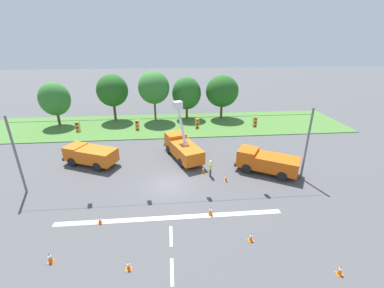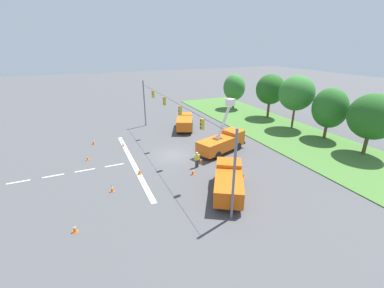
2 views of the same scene
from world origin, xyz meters
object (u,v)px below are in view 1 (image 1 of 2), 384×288
tree_far_east (222,91)px  traffic_cone_lane_edge_a (226,178)px  tree_far_west (55,99)px  traffic_cone_near_bucket (251,237)px  traffic_cone_foreground_left (203,170)px  traffic_cone_mid_left (340,270)px  traffic_cone_far_right (100,220)px  traffic_cone_far_left (50,257)px  utility_truck_support_near (90,155)px  traffic_cone_lane_edge_b (240,158)px  traffic_cone_mid_right (128,265)px  road_worker (210,168)px  tree_west (112,91)px  tree_centre (154,88)px  tree_east (187,93)px  utility_truck_support_far (266,162)px  utility_truck_bucket_lift (182,147)px  traffic_cone_foreground_right (211,211)px

tree_far_east → traffic_cone_lane_edge_a: tree_far_east is taller
tree_far_west → traffic_cone_near_bucket: bearing=-50.1°
traffic_cone_foreground_left → traffic_cone_mid_left: traffic_cone_foreground_left is taller
traffic_cone_far_right → traffic_cone_far_left: bearing=-122.6°
tree_far_east → utility_truck_support_near: (-17.62, -15.89, -3.49)m
traffic_cone_foreground_left → traffic_cone_far_right: size_ratio=1.19×
tree_far_west → traffic_cone_lane_edge_b: (25.08, -14.72, -3.94)m
traffic_cone_mid_right → road_worker: bearing=58.0°
tree_west → traffic_cone_mid_left: 37.51m
tree_west → tree_centre: size_ratio=0.94×
tree_west → road_worker: bearing=-57.2°
traffic_cone_mid_left → traffic_cone_lane_edge_a: traffic_cone_lane_edge_a is taller
tree_west → tree_east: size_ratio=1.08×
traffic_cone_far_right → traffic_cone_lane_edge_a: bearing=25.5°
road_worker → traffic_cone_mid_right: size_ratio=2.77×
utility_truck_support_far → traffic_cone_foreground_left: 6.53m
road_worker → traffic_cone_mid_left: (5.80, -12.18, -0.67)m
tree_centre → traffic_cone_far_right: 26.18m
tree_centre → tree_east: bearing=9.0°
tree_east → utility_truck_support_far: (6.72, -19.73, -3.15)m
traffic_cone_far_right → utility_truck_support_near: bearing=107.7°
tree_far_west → utility_truck_bucket_lift: tree_far_west is taller
tree_centre → utility_truck_bucket_lift: bearing=-76.0°
traffic_cone_lane_edge_b → traffic_cone_far_left: size_ratio=0.99×
utility_truck_bucket_lift → traffic_cone_foreground_left: utility_truck_bucket_lift is taller
utility_truck_support_near → traffic_cone_far_right: size_ratio=9.88×
road_worker → traffic_cone_lane_edge_a: bearing=-38.0°
utility_truck_support_far → tree_far_west: bearing=146.9°
utility_truck_bucket_lift → tree_centre: bearing=104.0°
tree_far_west → tree_far_east: bearing=3.7°
tree_centre → utility_truck_bucket_lift: tree_centre is taller
tree_east → traffic_cone_lane_edge_b: size_ratio=9.47×
utility_truck_bucket_lift → traffic_cone_far_left: bearing=-122.5°
traffic_cone_mid_left → traffic_cone_lane_edge_b: size_ratio=0.90×
utility_truck_support_far → traffic_cone_far_left: utility_truck_support_far is taller
road_worker → traffic_cone_far_right: size_ratio=2.81×
tree_far_east → traffic_cone_foreground_right: (-5.95, -25.70, -4.28)m
traffic_cone_mid_right → tree_east: bearing=79.3°
traffic_cone_mid_right → traffic_cone_lane_edge_b: size_ratio=0.86×
tree_far_east → tree_far_west: bearing=-176.3°
utility_truck_support_far → traffic_cone_foreground_right: size_ratio=8.11×
tree_far_west → traffic_cone_far_left: bearing=-70.9°
utility_truck_support_near → traffic_cone_lane_edge_b: size_ratio=8.35×
traffic_cone_foreground_right → traffic_cone_lane_edge_b: (4.83, 9.26, -0.03)m
tree_east → traffic_cone_near_bucket: 29.48m
tree_far_east → utility_truck_support_far: (0.82, -19.33, -3.46)m
tree_far_west → traffic_cone_far_right: size_ratio=10.88×
traffic_cone_far_left → traffic_cone_foreground_left: bearing=43.5°
traffic_cone_foreground_right → traffic_cone_lane_edge_a: traffic_cone_foreground_right is taller
traffic_cone_lane_edge_a → road_worker: bearing=142.0°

